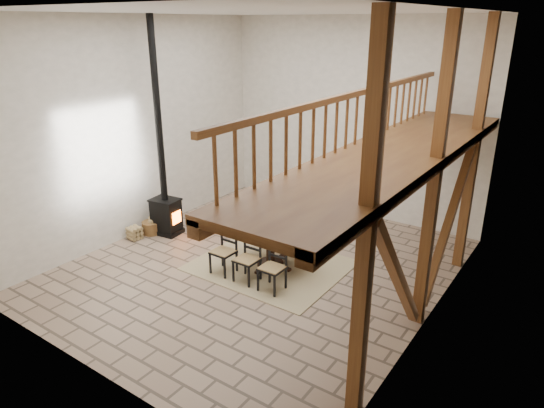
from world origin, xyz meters
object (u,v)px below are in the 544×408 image
Objects in this scene: log_stack at (135,233)px; log_basket at (152,227)px; wood_stove at (164,189)px; dining_table at (267,250)px.

log_basket is at bearing 81.67° from log_stack.
wood_stove reaches higher than log_basket.
log_stack is (-3.40, -0.62, -0.26)m from dining_table.
wood_stove is 11.00× the size of log_basket.
dining_table is at bearing 2.67° from log_basket.
dining_table is at bearing -7.77° from wood_stove.
log_basket reaches higher than log_stack.
dining_table is 3.47m from log_stack.
log_basket is (-3.34, -0.16, -0.25)m from dining_table.
dining_table reaches higher than log_basket.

